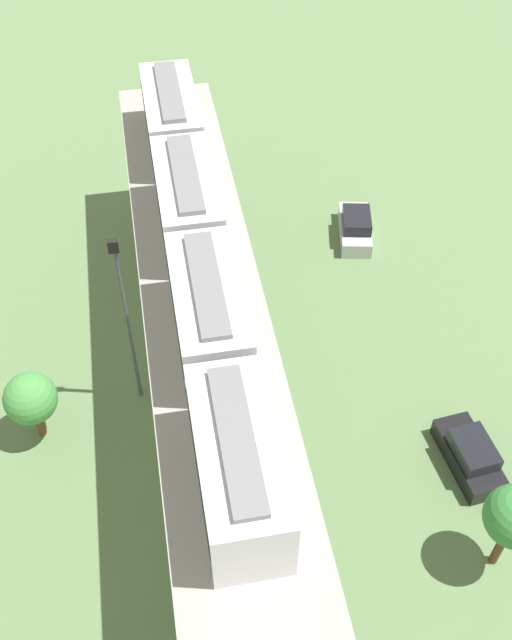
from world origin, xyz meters
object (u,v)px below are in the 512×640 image
Objects in this scene: parked_car_silver at (355,227)px; signal_post at (127,318)px; parked_car_black at (470,455)px; train at (197,253)px; tree_near_viaduct at (31,399)px.

signal_post is at bearing 47.04° from parked_car_silver.
signal_post reaches higher than parked_car_black.
train is 15.64m from parked_car_black.
tree_near_viaduct is 0.39× the size of signal_post.
train is at bearing 176.60° from signal_post.
parked_car_silver is (0.86, -16.68, 0.00)m from parked_car_black.
tree_near_viaduct is at bearing -20.89° from parked_car_black.
parked_car_black is 16.99m from signal_post.
tree_near_viaduct reaches higher than parked_car_black.
train is 4.92m from signal_post.
train is 6.13× the size of parked_car_silver.
tree_near_viaduct is 5.86m from signal_post.
parked_car_black is 1.08× the size of tree_near_viaduct.
parked_car_black is at bearing 104.68° from parked_car_silver.
signal_post is (14.76, -6.83, 4.92)m from parked_car_black.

